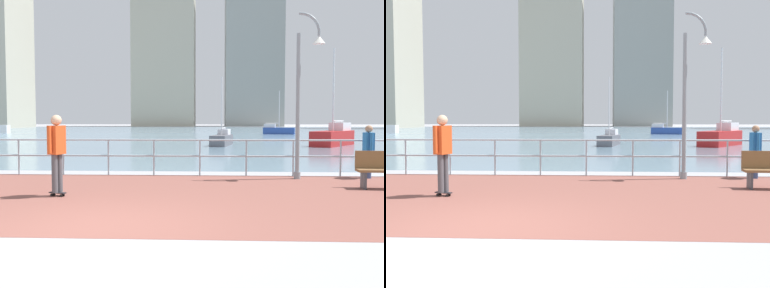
{
  "view_description": "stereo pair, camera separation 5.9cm",
  "coord_description": "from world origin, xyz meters",
  "views": [
    {
      "loc": [
        1.77,
        -6.53,
        1.69
      ],
      "look_at": [
        1.28,
        3.8,
        1.1
      ],
      "focal_mm": 39.96,
      "sensor_mm": 36.0,
      "label": 1
    },
    {
      "loc": [
        1.83,
        -6.53,
        1.69
      ],
      "look_at": [
        1.28,
        3.8,
        1.1
      ],
      "focal_mm": 39.96,
      "sensor_mm": 36.0,
      "label": 2
    }
  ],
  "objects": [
    {
      "name": "brick_paving",
      "position": [
        0.0,
        2.85,
        0.0
      ],
      "size": [
        28.0,
        6.97,
        0.01
      ],
      "primitive_type": "cube",
      "color": "brown",
      "rests_on": "ground"
    },
    {
      "name": "bystander",
      "position": [
        6.29,
        5.99,
        0.89
      ],
      "size": [
        0.25,
        0.55,
        1.53
      ],
      "color": "#384C7A",
      "rests_on": "ground"
    },
    {
      "name": "ground",
      "position": [
        0.0,
        40.0,
        0.0
      ],
      "size": [
        220.0,
        220.0,
        0.0
      ],
      "primitive_type": "plane",
      "color": "#9E9EA3"
    },
    {
      "name": "sailboat_yellow",
      "position": [
        9.71,
        21.78,
        0.6
      ],
      "size": [
        3.72,
        4.48,
        6.32
      ],
      "color": "#B21E1E",
      "rests_on": "ground"
    },
    {
      "name": "skateboarder",
      "position": [
        -1.64,
        2.66,
        1.08
      ],
      "size": [
        0.41,
        0.55,
        1.79
      ],
      "color": "black",
      "rests_on": "ground"
    },
    {
      "name": "tower_steel",
      "position": [
        -10.47,
        103.4,
        16.66
      ],
      "size": [
        15.47,
        11.6,
        34.99
      ],
      "color": "#B2AD99",
      "rests_on": "ground"
    },
    {
      "name": "sailboat_ivory",
      "position": [
        2.41,
        21.55,
        0.43
      ],
      "size": [
        1.62,
        3.32,
        4.48
      ],
      "color": "#595960",
      "rests_on": "ground"
    },
    {
      "name": "lamppost",
      "position": [
        4.38,
        5.71,
        2.6
      ],
      "size": [
        0.81,
        0.37,
        4.71
      ],
      "color": "gray",
      "rests_on": "ground"
    },
    {
      "name": "harbor_water",
      "position": [
        0.0,
        51.34,
        0.0
      ],
      "size": [
        180.0,
        88.0,
        0.0
      ],
      "primitive_type": "cube",
      "color": "#6B899E",
      "rests_on": "ground"
    },
    {
      "name": "sailboat_gray",
      "position": [
        9.44,
        43.79,
        0.48
      ],
      "size": [
        3.77,
        2.01,
        5.06
      ],
      "color": "#284799",
      "rests_on": "ground"
    },
    {
      "name": "tower_brick",
      "position": [
        12.33,
        106.16,
        21.48
      ],
      "size": [
        14.42,
        12.97,
        44.62
      ],
      "color": "#939993",
      "rests_on": "ground"
    },
    {
      "name": "waterfront_railing",
      "position": [
        0.0,
        6.34,
        0.76
      ],
      "size": [
        25.25,
        0.06,
        1.1
      ],
      "color": "#9EADB7",
      "rests_on": "ground"
    }
  ]
}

